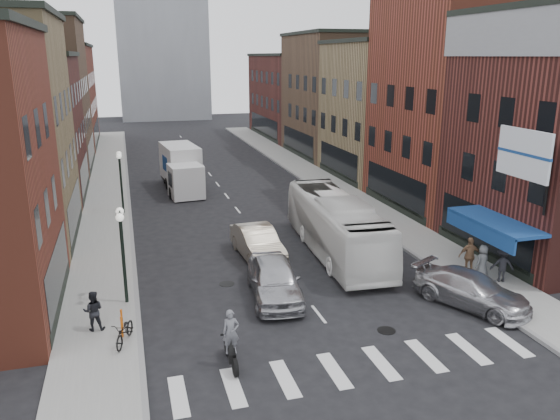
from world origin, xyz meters
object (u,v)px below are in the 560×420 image
object	(u,v)px
streetlamp_near	(122,239)
ped_right_c	(483,261)
sedan_left_near	(274,279)
streetlamp_far	(120,171)
motorcycle_rider	(231,340)
ped_right_a	(502,265)
ped_left_solo	(93,311)
billboard_sign	(525,155)
ped_right_b	(470,256)
sedan_left_far	(258,243)
box_truck	(182,169)
curb_car	(471,290)
parked_bicycle	(125,331)
bike_rack	(122,323)
transit_bus	(336,225)

from	to	relation	value
streetlamp_near	ped_right_c	xyz separation A→B (m)	(15.87, -1.75, -1.99)
sedan_left_near	streetlamp_far	bearing A→B (deg)	119.28
motorcycle_rider	ped_right_a	bearing A→B (deg)	19.02
ped_left_solo	billboard_sign	bearing A→B (deg)	-179.82
ped_right_c	ped_right_a	bearing A→B (deg)	107.76
ped_right_b	sedan_left_far	bearing A→B (deg)	-16.48
streetlamp_far	box_truck	size ratio (longest dim) A/B	0.52
sedan_left_near	curb_car	xyz separation A→B (m)	(7.63, -3.00, -0.15)
streetlamp_far	ped_left_solo	world-z (taller)	streetlamp_far
streetlamp_near	parked_bicycle	distance (m)	4.18
bike_rack	parked_bicycle	distance (m)	0.79
streetlamp_near	streetlamp_far	bearing A→B (deg)	90.00
billboard_sign	motorcycle_rider	size ratio (longest dim) A/B	1.82
streetlamp_far	sedan_left_far	bearing A→B (deg)	-57.10
streetlamp_near	ped_right_b	world-z (taller)	streetlamp_near
bike_rack	box_truck	size ratio (longest dim) A/B	0.10
motorcycle_rider	curb_car	bearing A→B (deg)	14.39
streetlamp_far	motorcycle_rider	size ratio (longest dim) A/B	2.02
box_truck	ped_right_c	world-z (taller)	box_truck
box_truck	transit_bus	bearing A→B (deg)	-75.34
transit_bus	ped_left_solo	size ratio (longest dim) A/B	7.14
bike_rack	ped_right_b	world-z (taller)	ped_right_b
bike_rack	sedan_left_near	world-z (taller)	sedan_left_near
sedan_left_near	curb_car	size ratio (longest dim) A/B	1.03
transit_bus	streetlamp_near	bearing A→B (deg)	-158.53
transit_bus	parked_bicycle	distance (m)	12.81
curb_car	ped_right_c	size ratio (longest dim) A/B	3.18
ped_right_b	ped_right_c	distance (m)	0.61
transit_bus	ped_left_solo	world-z (taller)	transit_bus
motorcycle_rider	parked_bicycle	world-z (taller)	motorcycle_rider
transit_bus	ped_left_solo	distance (m)	13.10
streetlamp_far	sedan_left_near	bearing A→B (deg)	-67.87
box_truck	motorcycle_rider	xyz separation A→B (m)	(-1.17, -25.47, -0.71)
bike_rack	box_truck	world-z (taller)	box_truck
box_truck	streetlamp_far	bearing A→B (deg)	-134.13
billboard_sign	sedan_left_far	distance (m)	13.10
box_truck	motorcycle_rider	distance (m)	25.51
streetlamp_far	bike_rack	bearing A→B (deg)	-90.69
streetlamp_far	sedan_left_near	size ratio (longest dim) A/B	0.81
box_truck	ped_left_solo	size ratio (longest dim) A/B	5.16
motorcycle_rider	curb_car	xyz separation A→B (m)	(10.43, 1.76, -0.24)
sedan_left_near	motorcycle_rider	bearing A→B (deg)	-113.35
sedan_left_far	ped_right_b	distance (m)	10.31
curb_car	motorcycle_rider	bearing A→B (deg)	163.23
streetlamp_far	ped_right_a	xyz separation A→B (m)	(16.38, -16.45, -1.96)
streetlamp_near	transit_bus	world-z (taller)	streetlamp_near
box_truck	curb_car	world-z (taller)	box_truck
streetlamp_near	ped_right_b	distance (m)	15.64
billboard_sign	transit_bus	distance (m)	9.88
motorcycle_rider	billboard_sign	bearing A→B (deg)	14.92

